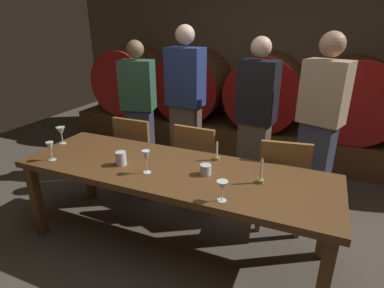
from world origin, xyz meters
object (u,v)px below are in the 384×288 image
Objects in this scene: chair_right at (282,180)px; candle_left at (217,155)px; wine_barrel_right at (355,99)px; wine_glass_far_left at (61,132)px; candle_right at (261,176)px; wine_barrel_left at (194,85)px; wine_glass_far_right at (222,187)px; guest_far_right at (319,126)px; wine_glass_center_left at (50,148)px; wine_glass_center_right at (146,157)px; cup_left at (121,158)px; guest_far_left at (139,108)px; guest_center_right at (256,118)px; wine_barrel_far_left at (132,80)px; chair_center at (198,162)px; cup_right at (206,170)px; guest_center_left at (186,108)px; dining_table at (173,176)px; wine_barrel_center at (266,91)px; chair_left at (139,152)px.

candle_left is (-0.50, -0.31, 0.28)m from chair_right.
wine_barrel_right is 3.39m from wine_glass_far_left.
wine_glass_far_left is (-1.43, -0.21, 0.07)m from candle_left.
wine_glass_far_left is (-1.83, 0.03, 0.06)m from candle_right.
wine_glass_far_right is at bearing -63.74° from wine_barrel_left.
wine_glass_far_left is (-2.16, -0.98, -0.04)m from guest_far_right.
wine_glass_center_left is at bearing -57.85° from wine_glass_far_left.
cup_left is at bearing 171.09° from wine_glass_center_right.
guest_center_right is (1.39, 0.02, 0.03)m from guest_far_left.
wine_barrel_far_left is 1.48m from guest_far_left.
wine_glass_center_left is at bearing -93.68° from wine_barrel_left.
guest_far_right is at bearing 46.44° from candle_left.
cup_right is at bearing 118.28° from chair_center.
wine_barrel_right is at bearing 61.66° from candle_left.
guest_center_left reaches higher than cup_right.
guest_far_right reaches higher than cup_right.
cup_right is at bearing 0.58° from dining_table.
chair_center is 0.55× the size of guest_far_left.
wine_barrel_left is 1.32m from guest_center_left.
dining_table is 15.72× the size of wine_glass_center_left.
wine_glass_center_left is at bearing -115.66° from wine_barrel_center.
candle_left is (0.26, 0.28, 0.11)m from dining_table.
chair_right is 1.38m from cup_left.
chair_center is 5.55× the size of wine_glass_far_left.
chair_left is at bearing 50.96° from wine_glass_far_left.
chair_left is at bearing 126.95° from wine_glass_center_right.
wine_glass_far_right is at bearing -68.10° from candle_left.
cup_left is at bearing 113.51° from chair_left.
guest_far_left is 0.93× the size of guest_far_right.
wine_glass_far_right is (0.22, -2.62, -0.07)m from wine_barrel_center.
wine_barrel_left is at bearing 80.86° from wine_glass_far_left.
guest_far_right is (0.73, -1.27, -0.01)m from wine_barrel_center.
candle_right is at bearing -106.95° from wine_barrel_right.
guest_center_left is (-1.74, -1.25, 0.01)m from wine_barrel_right.
wine_barrel_left is at bearing 108.98° from dining_table.
wine_glass_center_right is (-1.51, -2.47, -0.04)m from wine_barrel_right.
wine_barrel_center is 0.57× the size of guest_center_left.
wine_barrel_center is at bearing 180.00° from wine_barrel_right.
guest_center_left reaches higher than candle_left.
chair_center and wine_glass_far_left have the same top height.
guest_center_right is 1.46m from wine_glass_far_right.
guest_far_left is (0.87, -1.19, -0.08)m from wine_barrel_far_left.
candle_right is at bearing -57.38° from wine_barrel_left.
wine_barrel_far_left is at bearing -67.73° from guest_far_left.
wine_barrel_center is at bearing 57.59° from wine_glass_far_left.
wine_barrel_right is at bearing -122.26° from guest_center_right.
wine_glass_center_left is (-1.23, -0.53, 0.06)m from candle_left.
wine_glass_far_right reaches higher than cup_left.
wine_glass_center_left is (-2.33, -2.57, -0.06)m from wine_barrel_right.
chair_center is (-0.04, 0.64, -0.16)m from dining_table.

